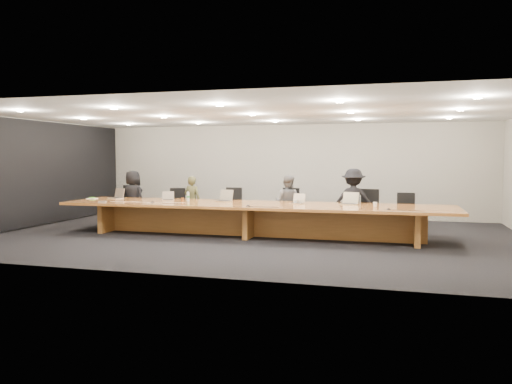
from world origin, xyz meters
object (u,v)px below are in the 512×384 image
chair_mid_left (231,207)px  person_d (353,200)px  laptop_e (349,198)px  paper_cup_far (375,204)px  chair_mid_right (288,208)px  person_c (288,203)px  person_b (192,201)px  mic_center (248,206)px  paper_cup_near (296,201)px  mic_left (153,202)px  chair_right (366,210)px  amber_mug (182,199)px  conference_table (253,214)px  mic_right (389,209)px  laptop_b (168,196)px  laptop_a (116,193)px  av_box (102,202)px  person_a (133,197)px  laptop_c (223,195)px  laptop_d (297,198)px  chair_far_left (123,204)px  chair_far_right (405,213)px  chair_left (177,206)px  water_bottle (188,197)px

chair_mid_left → person_d: bearing=-0.5°
laptop_e → paper_cup_far: laptop_e is taller
chair_mid_right → person_c: (0.03, -0.12, 0.16)m
person_b → mic_center: size_ratio=12.36×
chair_mid_right → paper_cup_near: 1.09m
mic_left → person_d: bearing=20.2°
chair_mid_right → chair_right: bearing=12.4°
chair_right → amber_mug: chair_right is taller
chair_mid_right → person_b: size_ratio=0.80×
conference_table → mic_right: (3.03, -0.50, 0.24)m
paper_cup_near → mic_right: paper_cup_near is taller
paper_cup_near → mic_left: size_ratio=0.73×
mic_center → laptop_b: bearing=158.2°
chair_mid_left → laptop_a: chair_mid_left is taller
chair_mid_left → paper_cup_near: size_ratio=11.21×
chair_right → av_box: chair_right is taller
person_a → av_box: person_a is taller
person_a → laptop_c: 2.96m
chair_right → person_b: bearing=-161.1°
laptop_d → laptop_e: (1.17, 0.13, 0.02)m
person_d → laptop_b: (-4.45, -0.94, 0.09)m
chair_far_left → mic_right: 7.28m
chair_mid_right → laptop_a: (-4.34, -0.91, 0.36)m
chair_right → chair_far_right: (0.90, -0.02, -0.04)m
conference_table → laptop_b: size_ratio=31.34×
laptop_b → amber_mug: (0.46, -0.17, -0.07)m
chair_right → amber_mug: 4.46m
chair_far_left → laptop_c: chair_far_left is taller
chair_far_left → amber_mug: chair_far_left is taller
conference_table → mic_center: (0.07, -0.61, 0.24)m
laptop_e → person_a: bearing=-174.6°
chair_right → paper_cup_far: bearing=-60.7°
laptop_c → amber_mug: bearing=-148.5°
chair_left → laptop_c: (1.65, -0.96, 0.40)m
chair_far_right → av_box: (-6.94, -1.87, 0.27)m
chair_mid_left → water_bottle: size_ratio=4.77×
person_d → person_a: bearing=-2.5°
mic_right → chair_far_left: bearing=166.4°
laptop_c → paper_cup_near: laptop_c is taller
laptop_c → paper_cup_near: bearing=15.9°
chair_mid_right → mic_center: chair_mid_right is taller
amber_mug → mic_left: (-0.52, -0.54, -0.03)m
chair_far_right → amber_mug: bearing=-165.1°
laptop_e → mic_center: laptop_e is taller
water_bottle → av_box: 2.02m
laptop_a → laptop_c: 2.94m
conference_table → amber_mug: (-1.81, 0.16, 0.27)m
person_b → person_c: size_ratio=0.97×
paper_cup_far → chair_mid_left: bearing=160.5°
water_bottle → mic_right: water_bottle is taller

